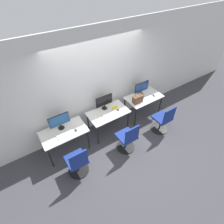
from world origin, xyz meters
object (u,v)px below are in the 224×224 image
(mouse_left, at_px, (76,130))
(handbag, at_px, (138,99))
(office_chair_center, at_px, (127,139))
(monitor_right, at_px, (142,88))
(keyboard_center, at_px, (110,114))
(mouse_center, at_px, (118,110))
(monitor_center, at_px, (104,102))
(keyboard_left, at_px, (65,135))
(mouse_right, at_px, (154,96))
(monitor_left, at_px, (59,121))
(office_chair_left, at_px, (78,163))
(office_chair_right, at_px, (163,121))
(keyboard_right, at_px, (147,99))

(mouse_left, relative_size, handbag, 0.30)
(office_chair_center, bearing_deg, monitor_right, 38.76)
(keyboard_center, distance_m, mouse_center, 0.27)
(mouse_center, bearing_deg, monitor_center, 135.07)
(keyboard_left, relative_size, mouse_right, 4.47)
(monitor_left, relative_size, mouse_left, 5.50)
(keyboard_center, height_order, mouse_center, mouse_center)
(monitor_center, height_order, monitor_right, same)
(keyboard_left, xyz_separation_m, monitor_center, (1.26, 0.32, 0.23))
(keyboard_left, relative_size, handbag, 1.34)
(mouse_center, bearing_deg, office_chair_left, -156.34)
(office_chair_center, bearing_deg, mouse_center, 73.56)
(monitor_right, distance_m, office_chair_right, 1.13)
(keyboard_center, xyz_separation_m, office_chair_center, (0.05, -0.73, -0.33))
(monitor_right, bearing_deg, office_chair_right, -88.84)
(monitor_right, xyz_separation_m, office_chair_right, (0.02, -0.98, -0.56))
(office_chair_left, xyz_separation_m, office_chair_center, (1.34, -0.06, 0.00))
(monitor_left, relative_size, office_chair_left, 0.54)
(mouse_center, bearing_deg, handbag, -1.31)
(office_chair_left, distance_m, handbag, 2.36)
(keyboard_left, bearing_deg, office_chair_right, -15.62)
(office_chair_right, xyz_separation_m, handbag, (-0.35, 0.74, 0.43))
(keyboard_left, relative_size, keyboard_right, 1.00)
(office_chair_center, xyz_separation_m, mouse_right, (1.48, 0.69, 0.34))
(monitor_left, relative_size, office_chair_center, 0.54)
(mouse_right, bearing_deg, keyboard_left, 179.95)
(handbag, bearing_deg, mouse_left, -178.80)
(mouse_left, bearing_deg, handbag, 1.20)
(keyboard_center, height_order, office_chair_right, office_chair_right)
(office_chair_center, height_order, monitor_right, monitor_right)
(keyboard_left, distance_m, office_chair_left, 0.71)
(monitor_right, relative_size, office_chair_right, 0.54)
(mouse_left, bearing_deg, keyboard_right, 0.38)
(monitor_center, height_order, mouse_center, monitor_center)
(monitor_left, distance_m, office_chair_right, 2.78)
(mouse_left, distance_m, office_chair_right, 2.41)
(office_chair_center, relative_size, mouse_right, 10.20)
(keyboard_right, distance_m, office_chair_right, 0.79)
(monitor_center, height_order, keyboard_center, monitor_center)
(mouse_left, distance_m, keyboard_center, 1.00)
(office_chair_center, distance_m, handbag, 1.22)
(handbag, bearing_deg, office_chair_left, -163.28)
(keyboard_left, bearing_deg, keyboard_right, 0.19)
(keyboard_right, bearing_deg, mouse_left, -179.62)
(keyboard_right, xyz_separation_m, office_chair_right, (0.02, -0.72, -0.33))
(office_chair_left, distance_m, monitor_center, 1.69)
(monitor_center, xyz_separation_m, mouse_right, (1.53, -0.32, -0.22))
(monitor_left, xyz_separation_m, office_chair_center, (1.31, -0.96, -0.56))
(mouse_center, relative_size, mouse_right, 1.00)
(keyboard_center, relative_size, mouse_center, 4.47)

